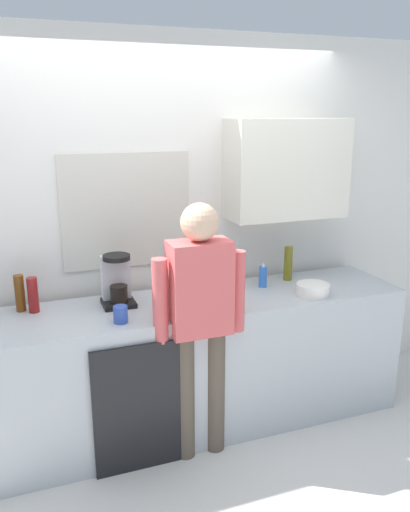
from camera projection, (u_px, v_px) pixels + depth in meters
The scene contains 14 objects.
ground_plane at pixel (200, 451), 3.30m from camera, with size 8.00×8.00×0.00m, color silver.
kitchen_counter at pixel (185, 366), 3.45m from camera, with size 3.00×0.64×0.90m, color #B2B7BC.
dishwasher_panel at pixel (141, 409), 3.03m from camera, with size 0.56×0.02×0.81m, color black.
back_wall_assembly at pixel (179, 220), 3.60m from camera, with size 4.60×0.42×2.60m.
coffee_maker at pixel (117, 282), 3.26m from camera, with size 0.20×0.20×0.33m.
bottle_red_vinegar at pixel (33, 295), 3.14m from camera, with size 0.06×0.06×0.22m, color maroon.
bottle_amber_beer at pixel (20, 293), 3.16m from camera, with size 0.06×0.06×0.23m, color brown.
bottle_olive_oil at pixel (288, 263), 3.74m from camera, with size 0.06×0.06×0.25m, color olive.
bottle_clear_soda at pixel (207, 292), 3.11m from camera, with size 0.09×0.09×0.28m, color #2D8C33.
cup_white_mug at pixel (237, 282), 3.58m from camera, with size 0.08×0.08×0.10m, color white.
cup_blue_mug at pixel (121, 314), 3.00m from camera, with size 0.08×0.08×0.10m, color #3351B2.
mixing_bowl at pixel (313, 290), 3.44m from camera, with size 0.22×0.22×0.08m, color white.
dish_soap at pixel (263, 276), 3.60m from camera, with size 0.06×0.06×0.18m.
person_at_sink at pixel (200, 312), 3.04m from camera, with size 0.57×0.22×1.60m.
Camera 1 is at (-0.96, -2.67, 2.09)m, focal length 36.31 mm.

